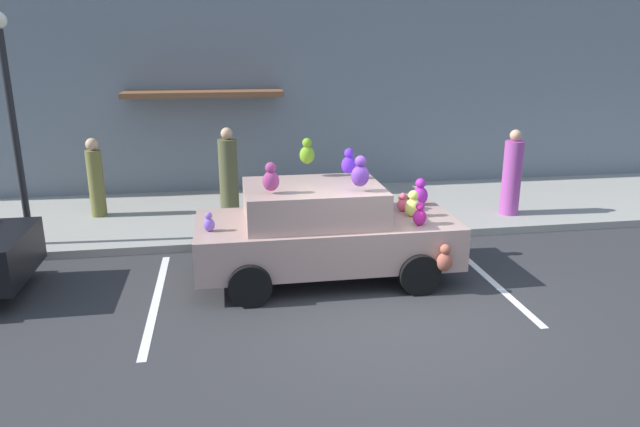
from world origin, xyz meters
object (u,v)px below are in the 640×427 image
street_lamp_post (11,108)px  pedestrian_walking_past (96,179)px  teddy_bear_on_sidewalk (404,211)px  pedestrian_by_lamp (512,176)px  plush_covered_car (324,230)px  pedestrian_near_shopfront (229,175)px

street_lamp_post → pedestrian_walking_past: (0.89, 1.67, -1.67)m
teddy_bear_on_sidewalk → pedestrian_walking_past: pedestrian_walking_past is taller
teddy_bear_on_sidewalk → pedestrian_by_lamp: pedestrian_by_lamp is taller
teddy_bear_on_sidewalk → pedestrian_walking_past: bearing=164.4°
plush_covered_car → street_lamp_post: size_ratio=1.02×
pedestrian_by_lamp → teddy_bear_on_sidewalk: bearing=-169.9°
pedestrian_walking_past → pedestrian_near_shopfront: bearing=-6.0°
pedestrian_near_shopfront → plush_covered_car: bearing=-66.9°
street_lamp_post → plush_covered_car: bearing=-21.7°
street_lamp_post → pedestrian_walking_past: bearing=61.9°
teddy_bear_on_sidewalk → pedestrian_near_shopfront: (-3.41, 1.43, 0.56)m
teddy_bear_on_sidewalk → street_lamp_post: 7.37m
pedestrian_walking_past → pedestrian_by_lamp: size_ratio=0.92×
plush_covered_car → street_lamp_post: street_lamp_post is taller
teddy_bear_on_sidewalk → pedestrian_by_lamp: size_ratio=0.35×
teddy_bear_on_sidewalk → pedestrian_by_lamp: bearing=10.1°
pedestrian_by_lamp → plush_covered_car: bearing=-151.5°
pedestrian_near_shopfront → pedestrian_by_lamp: 5.97m
pedestrian_near_shopfront → pedestrian_by_lamp: size_ratio=1.02×
plush_covered_car → pedestrian_walking_past: bearing=138.6°
plush_covered_car → pedestrian_by_lamp: plush_covered_car is taller
teddy_bear_on_sidewalk → pedestrian_walking_past: size_ratio=0.39×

